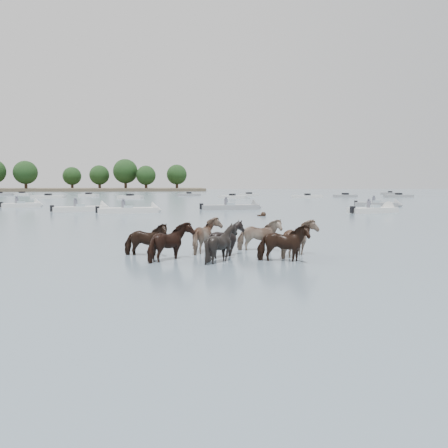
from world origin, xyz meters
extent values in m
plane|color=#4B616D|center=(0.00, 0.00, 0.00)|extent=(400.00, 400.00, 0.00)
imported|color=black|center=(-2.37, 0.06, 0.51)|extent=(1.78, 1.02, 1.42)
imported|color=#896E5D|center=(-0.03, 0.63, 0.57)|extent=(1.31, 1.53, 1.53)
imported|color=black|center=(0.55, -0.45, 0.56)|extent=(1.51, 1.38, 1.50)
imported|color=#8F7261|center=(2.01, 0.84, 0.54)|extent=(1.79, 0.92, 1.47)
imported|color=black|center=(-1.42, -1.13, 0.56)|extent=(1.70, 1.83, 1.51)
imported|color=black|center=(0.27, -1.47, 0.54)|extent=(1.42, 1.28, 1.47)
imported|color=black|center=(2.32, -1.74, 0.55)|extent=(1.91, 1.18, 1.50)
imported|color=#9D7C6B|center=(3.21, -0.77, 0.57)|extent=(1.75, 1.88, 1.53)
sphere|color=black|center=(5.99, 19.28, 0.12)|extent=(0.44, 0.44, 0.44)
cube|color=black|center=(5.74, 19.28, 0.02)|extent=(0.50, 0.22, 0.18)
cube|color=silver|center=(-10.21, 27.25, 0.20)|extent=(5.25, 3.22, 0.55)
cone|color=silver|center=(-7.86, 28.11, 0.20)|extent=(1.39, 1.81, 1.60)
cube|color=#99ADB7|center=(-10.21, 27.25, 0.55)|extent=(1.14, 1.33, 0.35)
cube|color=black|center=(-12.56, 26.39, 0.35)|extent=(0.45, 0.45, 0.60)
cylinder|color=#595966|center=(-10.61, 27.25, 0.75)|extent=(0.36, 0.36, 0.70)
sphere|color=#595966|center=(-10.61, 27.25, 1.20)|extent=(0.24, 0.24, 0.24)
cube|color=silver|center=(-5.43, 24.46, 0.20)|extent=(5.51, 2.54, 0.55)
cone|color=silver|center=(-2.82, 24.94, 0.20)|extent=(1.18, 1.74, 1.60)
cube|color=#99ADB7|center=(-5.43, 24.46, 0.55)|extent=(0.99, 1.25, 0.35)
cube|color=black|center=(-8.04, 23.98, 0.35)|extent=(0.41, 0.41, 0.60)
cylinder|color=#595966|center=(-5.83, 24.46, 0.75)|extent=(0.36, 0.36, 0.70)
sphere|color=#595966|center=(-5.83, 24.46, 1.20)|extent=(0.24, 0.24, 0.24)
cube|color=gray|center=(4.44, 28.77, 0.20)|extent=(6.03, 2.13, 0.55)
cone|color=gray|center=(7.38, 29.04, 0.20)|extent=(1.04, 1.67, 1.60)
cube|color=#99ADB7|center=(4.44, 28.77, 0.55)|extent=(0.90, 1.19, 0.35)
cube|color=black|center=(1.49, 28.51, 0.35)|extent=(0.38, 0.38, 0.60)
cylinder|color=#595966|center=(4.04, 28.77, 0.75)|extent=(0.36, 0.36, 0.70)
sphere|color=#595966|center=(4.04, 28.77, 1.20)|extent=(0.24, 0.24, 0.24)
cube|color=silver|center=(16.69, 22.09, 0.20)|extent=(4.97, 3.02, 0.55)
cone|color=silver|center=(18.92, 22.84, 0.20)|extent=(1.36, 1.80, 1.60)
cube|color=#99ADB7|center=(16.69, 22.09, 0.55)|extent=(1.12, 1.32, 0.35)
cube|color=black|center=(14.46, 21.34, 0.35)|extent=(0.44, 0.44, 0.60)
cylinder|color=#595966|center=(16.29, 22.09, 0.75)|extent=(0.36, 0.36, 0.70)
sphere|color=#595966|center=(16.29, 22.09, 1.20)|extent=(0.24, 0.24, 0.24)
cube|color=gray|center=(22.13, 32.61, 0.20)|extent=(4.85, 4.02, 0.55)
cone|color=gray|center=(24.10, 31.26, 0.20)|extent=(1.65, 1.83, 1.60)
cube|color=#99ADB7|center=(22.13, 32.61, 0.55)|extent=(1.29, 1.38, 0.35)
cube|color=black|center=(20.16, 33.96, 0.35)|extent=(0.49, 0.49, 0.60)
cylinder|color=#595966|center=(21.73, 32.61, 0.75)|extent=(0.36, 0.36, 0.70)
sphere|color=#595966|center=(21.73, 32.61, 1.20)|extent=(0.24, 0.24, 0.24)
cube|color=silver|center=(-18.33, 35.55, 0.20)|extent=(4.28, 3.15, 0.55)
cone|color=silver|center=(-16.54, 36.40, 0.20)|extent=(1.50, 1.83, 1.60)
cube|color=#99ADB7|center=(-18.33, 35.55, 0.55)|extent=(1.20, 1.35, 0.35)
cube|color=black|center=(-20.13, 34.70, 0.35)|extent=(0.47, 0.47, 0.60)
cylinder|color=#595966|center=(-18.73, 35.55, 0.75)|extent=(0.36, 0.36, 0.70)
sphere|color=#595966|center=(-18.73, 35.55, 1.20)|extent=(0.24, 0.24, 0.24)
cube|color=gray|center=(-39.95, 88.19, 0.22)|extent=(5.51, 2.36, 0.60)
cube|color=black|center=(-39.95, 88.19, 0.60)|extent=(1.15, 1.15, 0.50)
cube|color=silver|center=(-35.76, 89.89, 0.22)|extent=(4.49, 2.62, 0.60)
cube|color=black|center=(-35.76, 89.89, 0.60)|extent=(1.24, 1.24, 0.50)
cube|color=silver|center=(-24.00, 67.74, 0.22)|extent=(6.06, 2.06, 0.60)
cube|color=black|center=(-24.00, 67.74, 0.60)|extent=(1.09, 1.09, 0.50)
cube|color=silver|center=(-18.45, 76.60, 0.22)|extent=(4.29, 2.86, 0.60)
cube|color=black|center=(-18.45, 76.60, 0.60)|extent=(1.30, 1.30, 0.50)
cube|color=silver|center=(-8.91, 63.77, 0.22)|extent=(4.67, 2.78, 0.60)
cube|color=black|center=(-8.91, 63.77, 0.60)|extent=(1.26, 1.26, 0.50)
cube|color=gray|center=(2.09, 80.04, 0.22)|extent=(5.09, 1.91, 0.60)
cube|color=black|center=(2.09, 80.04, 0.60)|extent=(1.08, 1.08, 0.50)
cube|color=silver|center=(9.31, 63.06, 0.22)|extent=(5.16, 3.42, 0.60)
cube|color=black|center=(9.31, 63.06, 0.60)|extent=(1.32, 1.32, 0.50)
cube|color=silver|center=(14.44, 75.14, 0.22)|extent=(4.43, 3.08, 0.60)
cube|color=black|center=(14.44, 75.14, 0.60)|extent=(1.32, 1.32, 0.50)
cube|color=silver|center=(23.18, 62.78, 0.22)|extent=(5.64, 2.02, 0.60)
cube|color=black|center=(23.18, 62.78, 0.60)|extent=(1.09, 1.09, 0.50)
cube|color=gray|center=(31.97, 66.65, 0.22)|extent=(4.83, 2.36, 0.60)
cube|color=black|center=(31.97, 66.65, 0.60)|extent=(1.17, 1.17, 0.50)
cube|color=gray|center=(42.12, 65.12, 0.22)|extent=(5.74, 1.88, 0.60)
cube|color=black|center=(42.12, 65.12, 0.60)|extent=(1.07, 1.07, 0.50)
cube|color=gray|center=(51.06, 85.97, 0.22)|extent=(4.62, 3.16, 0.60)
cube|color=black|center=(51.06, 85.97, 0.60)|extent=(1.32, 1.32, 0.50)
cylinder|color=#382619|center=(-51.45, 142.69, 1.79)|extent=(1.00, 1.00, 3.59)
sphere|color=black|center=(-51.45, 142.69, 6.47)|extent=(7.97, 7.97, 7.97)
cylinder|color=#382619|center=(-39.32, 157.65, 1.54)|extent=(1.00, 1.00, 3.07)
sphere|color=black|center=(-39.32, 157.65, 5.55)|extent=(6.83, 6.83, 6.83)
cylinder|color=#382619|center=(-28.14, 151.20, 1.61)|extent=(1.00, 1.00, 3.22)
sphere|color=black|center=(-28.14, 151.20, 5.82)|extent=(7.16, 7.16, 7.16)
cylinder|color=#382619|center=(-18.43, 148.08, 1.98)|extent=(1.00, 1.00, 3.96)
sphere|color=black|center=(-18.43, 148.08, 7.15)|extent=(8.80, 8.80, 8.80)
cylinder|color=#382619|center=(-10.83, 143.94, 1.55)|extent=(1.00, 1.00, 3.11)
sphere|color=black|center=(-10.83, 143.94, 5.61)|extent=(6.90, 6.90, 6.90)
cylinder|color=#382619|center=(0.13, 149.08, 1.66)|extent=(1.00, 1.00, 3.32)
sphere|color=black|center=(0.13, 149.08, 6.00)|extent=(7.38, 7.38, 7.38)
camera|label=1|loc=(-1.36, -16.24, 2.64)|focal=35.48mm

